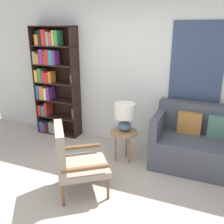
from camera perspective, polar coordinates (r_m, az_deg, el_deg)
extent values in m
plane|color=#B2A899|center=(3.31, -8.43, -20.49)|extent=(14.00, 14.00, 0.00)
cube|color=silver|center=(4.48, 4.08, 9.32)|extent=(6.40, 0.06, 2.70)
cube|color=#334260|center=(4.20, 18.75, 9.99)|extent=(0.81, 0.02, 1.35)
cube|color=black|center=(5.27, -16.49, 6.79)|extent=(0.02, 0.30, 2.11)
cube|color=black|center=(4.78, -8.22, 6.20)|extent=(0.02, 0.30, 2.11)
cube|color=black|center=(4.91, -13.46, 18.54)|extent=(0.89, 0.30, 0.02)
cube|color=black|center=(5.33, -11.76, -4.53)|extent=(0.89, 0.30, 0.02)
cube|color=black|center=(5.13, -11.63, 6.86)|extent=(0.89, 0.01, 2.11)
cube|color=black|center=(5.20, -12.01, -1.00)|extent=(0.89, 0.30, 0.02)
cube|color=#2D56A8|center=(5.47, -15.27, -2.85)|extent=(0.08, 0.23, 0.21)
cube|color=red|center=(5.43, -14.77, -3.15)|extent=(0.05, 0.20, 0.19)
cube|color=black|center=(5.39, -14.05, -3.03)|extent=(0.08, 0.23, 0.22)
cube|color=gray|center=(5.33, -13.40, -3.21)|extent=(0.07, 0.20, 0.23)
cube|color=gray|center=(5.31, -12.56, -3.31)|extent=(0.07, 0.25, 0.21)
cube|color=gold|center=(5.27, -12.00, -3.28)|extent=(0.05, 0.25, 0.24)
cube|color=black|center=(5.10, -12.28, 2.69)|extent=(0.89, 0.30, 0.02)
cube|color=red|center=(5.36, -15.53, 0.62)|extent=(0.09, 0.23, 0.21)
cube|color=teal|center=(5.29, -14.96, 0.42)|extent=(0.06, 0.18, 0.21)
cube|color=red|center=(5.26, -14.25, 0.82)|extent=(0.05, 0.24, 0.29)
cylinder|color=#8C6B4C|center=(4.98, -8.68, -0.29)|extent=(0.09, 0.09, 0.21)
cube|color=black|center=(5.01, -12.55, 6.52)|extent=(0.89, 0.30, 0.02)
cube|color=#2D56A8|center=(5.24, -16.13, 4.51)|extent=(0.07, 0.19, 0.28)
cube|color=orange|center=(5.19, -15.39, 4.35)|extent=(0.09, 0.18, 0.26)
cube|color=silver|center=(5.15, -14.50, 4.14)|extent=(0.07, 0.20, 0.23)
cube|color=#7A338C|center=(5.12, -13.75, 4.25)|extent=(0.05, 0.24, 0.26)
cube|color=black|center=(4.95, -12.84, 10.47)|extent=(0.89, 0.30, 0.02)
cube|color=gold|center=(5.19, -16.33, 8.07)|extent=(0.07, 0.22, 0.24)
cube|color=#338C4C|center=(5.13, -15.61, 8.20)|extent=(0.07, 0.22, 0.27)
cube|color=red|center=(5.09, -14.95, 7.95)|extent=(0.05, 0.21, 0.23)
cube|color=red|center=(5.06, -14.17, 7.77)|extent=(0.09, 0.23, 0.20)
cube|color=orange|center=(4.99, -13.59, 7.80)|extent=(0.05, 0.18, 0.22)
cylinder|color=#8C6B4C|center=(4.80, -9.05, 7.32)|extent=(0.09, 0.09, 0.16)
cube|color=black|center=(4.92, -13.14, 14.48)|extent=(0.89, 0.30, 0.02)
cube|color=gray|center=(5.14, -16.86, 11.84)|extent=(0.05, 0.20, 0.23)
cube|color=orange|center=(5.12, -16.02, 11.68)|extent=(0.08, 0.25, 0.19)
cube|color=#7A338C|center=(5.02, -15.48, 12.09)|extent=(0.08, 0.17, 0.28)
cube|color=red|center=(5.00, -14.59, 11.99)|extent=(0.05, 0.22, 0.25)
cube|color=red|center=(4.95, -14.13, 12.09)|extent=(0.07, 0.18, 0.28)
cube|color=teal|center=(4.91, -13.30, 12.06)|extent=(0.08, 0.20, 0.27)
cube|color=#7A338C|center=(4.86, -12.66, 12.01)|extent=(0.04, 0.18, 0.26)
cylinder|color=#194723|center=(5.13, -16.84, 15.92)|extent=(0.06, 0.06, 0.26)
cube|color=orange|center=(5.06, -16.24, 15.55)|extent=(0.08, 0.22, 0.19)
cube|color=black|center=(5.01, -15.55, 16.08)|extent=(0.05, 0.22, 0.28)
cube|color=red|center=(4.97, -14.70, 16.14)|extent=(0.09, 0.24, 0.28)
cube|color=gray|center=(4.89, -14.12, 15.95)|extent=(0.05, 0.17, 0.25)
cube|color=#B24C6B|center=(4.87, -13.33, 15.91)|extent=(0.06, 0.21, 0.23)
cube|color=gold|center=(4.83, -12.82, 16.14)|extent=(0.05, 0.19, 0.27)
cube|color=#338C4C|center=(4.80, -12.12, 16.19)|extent=(0.06, 0.21, 0.27)
cylinder|color=brown|center=(3.29, -0.91, -17.01)|extent=(0.04, 0.04, 0.32)
cylinder|color=brown|center=(3.73, -2.81, -12.33)|extent=(0.04, 0.04, 0.32)
cylinder|color=brown|center=(3.24, -11.12, -18.12)|extent=(0.04, 0.04, 0.32)
cylinder|color=brown|center=(3.68, -11.63, -13.19)|extent=(0.04, 0.04, 0.32)
cube|color=gray|center=(3.36, -6.74, -12.24)|extent=(0.88, 0.87, 0.08)
cube|color=gray|center=(3.20, -11.80, -7.95)|extent=(0.44, 0.55, 0.54)
cube|color=brown|center=(3.05, -6.12, -12.71)|extent=(0.49, 0.38, 0.04)
cube|color=brown|center=(3.55, -7.45, -7.96)|extent=(0.49, 0.38, 0.04)
cube|color=#474C56|center=(4.14, 22.74, -9.26)|extent=(1.93, 0.83, 0.48)
cube|color=#474C56|center=(4.25, 23.59, -1.65)|extent=(1.93, 0.20, 0.47)
cube|color=#474C56|center=(4.04, 10.64, -2.46)|extent=(0.12, 0.83, 0.33)
cube|color=#B27538|center=(4.14, 17.28, -2.42)|extent=(0.36, 0.12, 0.34)
cube|color=#4C7A66|center=(4.13, 23.48, -3.19)|extent=(0.36, 0.12, 0.34)
cylinder|color=#99704C|center=(3.99, 2.73, -4.58)|extent=(0.45, 0.45, 0.02)
cylinder|color=#99704C|center=(4.22, 3.30, -7.11)|extent=(0.03, 0.03, 0.49)
cylinder|color=#99704C|center=(4.08, 0.81, -8.00)|extent=(0.03, 0.03, 0.49)
cylinder|color=#99704C|center=(4.01, 3.93, -8.55)|extent=(0.03, 0.03, 0.49)
ellipsoid|color=slate|center=(3.99, 2.90, -3.15)|extent=(0.22, 0.22, 0.16)
cylinder|color=tan|center=(3.95, 2.92, -1.67)|extent=(0.02, 0.02, 0.06)
cylinder|color=white|center=(3.90, 2.96, 0.33)|extent=(0.33, 0.33, 0.23)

